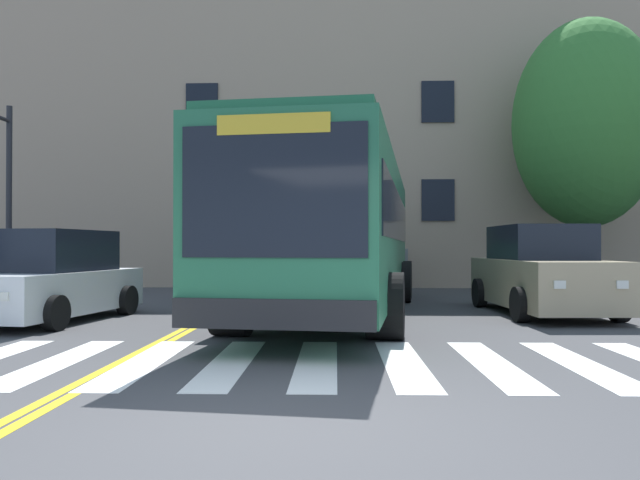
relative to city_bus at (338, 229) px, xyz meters
The scene contains 10 objects.
ground_plane 8.64m from the city_bus, 92.57° to the right, with size 120.00×120.00×0.00m, color #424244.
crosswalk 6.04m from the city_bus, 97.32° to the right, with size 12.00×3.38×0.01m.
lane_line_yellow_inner 8.85m from the city_bus, 107.52° to the left, with size 0.12×36.00×0.01m, color gold.
lane_line_yellow_outer 8.81m from the city_bus, 106.51° to the left, with size 0.12×36.00×0.01m, color gold.
city_bus is the anchor object (origin of this frame).
car_white_near_lane 5.76m from the city_bus, 162.51° to the right, with size 2.46×4.24×1.71m.
car_tan_far_lane 4.32m from the city_bus, ahead, with size 2.20×4.74×1.84m.
car_grey_behind_bus 9.98m from the city_bus, 84.04° to the left, with size 2.54×5.33×2.29m.
street_tree_curbside_large 9.75m from the city_bus, 37.16° to the left, with size 5.22×5.24×8.17m.
building_facade 13.33m from the city_bus, 75.00° to the left, with size 40.01×8.98×11.83m.
Camera 1 is at (0.49, -4.78, 1.40)m, focal length 35.00 mm.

